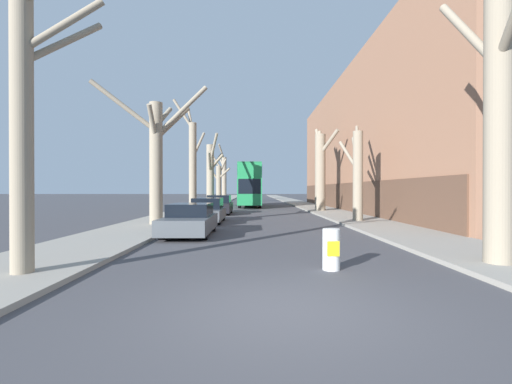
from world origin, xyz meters
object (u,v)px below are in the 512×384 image
object	(u,v)px
street_tree_right_1	(357,172)
street_tree_left_4	(219,182)
street_tree_left_0	(25,100)
street_tree_left_1	(156,154)
traffic_bollard	(331,249)
street_tree_right_2	(320,169)
parked_car_2	(219,205)
street_tree_left_3	(211,173)
double_decker_bus	(250,183)
parked_car_0	(190,220)
parked_car_1	(208,211)
street_tree_left_5	(224,177)
street_tree_left_2	(193,163)
street_tree_right_0	(501,87)

from	to	relation	value
street_tree_right_1	street_tree_left_4	bearing A→B (deg)	110.18
street_tree_left_0	street_tree_left_1	bearing A→B (deg)	90.81
traffic_bollard	street_tree_left_1	bearing A→B (deg)	125.03
street_tree_left_4	street_tree_right_2	distance (m)	22.31
street_tree_right_1	parked_car_2	distance (m)	11.20
street_tree_left_4	street_tree_left_3	bearing A→B (deg)	-89.48
double_decker_bus	parked_car_2	distance (m)	12.15
street_tree_left_1	street_tree_left_3	size ratio (longest dim) A/B	0.91
parked_car_0	parked_car_1	xyz separation A→B (m)	(0.00, 5.49, 0.04)
street_tree_left_4	street_tree_left_0	bearing A→B (deg)	-89.98
street_tree_left_5	double_decker_bus	size ratio (longest dim) A/B	0.89
street_tree_left_2	double_decker_bus	xyz separation A→B (m)	(4.44, 11.11, -1.38)
street_tree_right_0	double_decker_bus	distance (m)	30.75
street_tree_right_2	street_tree_left_2	bearing A→B (deg)	-169.27
parked_car_0	traffic_bollard	size ratio (longest dim) A/B	4.53
street_tree_left_0	parked_car_0	size ratio (longest dim) A/B	1.69
street_tree_left_1	street_tree_left_2	distance (m)	9.54
street_tree_left_5	parked_car_0	bearing A→B (deg)	-86.94
street_tree_left_3	double_decker_bus	xyz separation A→B (m)	(4.38, -0.16, -1.19)
street_tree_left_2	traffic_bollard	world-z (taller)	street_tree_left_2
street_tree_left_0	parked_car_1	xyz separation A→B (m)	(2.18, 12.35, -3.06)
parked_car_1	street_tree_right_0	bearing A→B (deg)	-53.81
street_tree_left_1	street_tree_left_2	bearing A→B (deg)	89.02
street_tree_left_2	street_tree_left_5	distance (m)	31.77
street_tree_right_0	parked_car_1	bearing A→B (deg)	126.19
street_tree_left_5	parked_car_1	world-z (taller)	street_tree_left_5
street_tree_left_5	parked_car_1	bearing A→B (deg)	-86.52
street_tree_right_2	double_decker_bus	xyz separation A→B (m)	(-6.07, 9.11, -1.01)
street_tree_left_5	street_tree_right_1	xyz separation A→B (m)	(10.94, -39.34, -1.27)
parked_car_0	street_tree_right_2	bearing A→B (deg)	60.78
street_tree_left_3	traffic_bollard	world-z (taller)	street_tree_left_3
double_decker_bus	street_tree_left_2	bearing A→B (deg)	-111.81
street_tree_left_3	double_decker_bus	size ratio (longest dim) A/B	0.75
street_tree_left_2	street_tree_right_2	size ratio (longest dim) A/B	1.23
street_tree_left_3	street_tree_left_4	world-z (taller)	street_tree_left_3
street_tree_left_5	street_tree_left_2	bearing A→B (deg)	-89.59
street_tree_left_3	parked_car_0	distance (m)	24.50
street_tree_right_0	double_decker_bus	xyz separation A→B (m)	(-6.15, 30.09, -1.69)
street_tree_left_1	street_tree_left_3	xyz separation A→B (m)	(0.22, 20.81, 0.10)
street_tree_left_5	parked_car_0	world-z (taller)	street_tree_left_5
street_tree_right_0	parked_car_2	distance (m)	20.48
street_tree_left_0	parked_car_2	bearing A→B (deg)	83.51
traffic_bollard	street_tree_left_2	bearing A→B (deg)	108.92
street_tree_left_3	street_tree_right_0	bearing A→B (deg)	-70.81
street_tree_right_0	parked_car_2	bearing A→B (deg)	114.73
street_tree_left_4	street_tree_left_2	bearing A→B (deg)	-89.91
parked_car_1	parked_car_2	bearing A→B (deg)	90.00
street_tree_left_3	street_tree_left_5	size ratio (longest dim) A/B	0.84
street_tree_left_1	street_tree_left_3	bearing A→B (deg)	89.38
double_decker_bus	parked_car_2	xyz separation A→B (m)	(-2.29, -11.78, -1.91)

